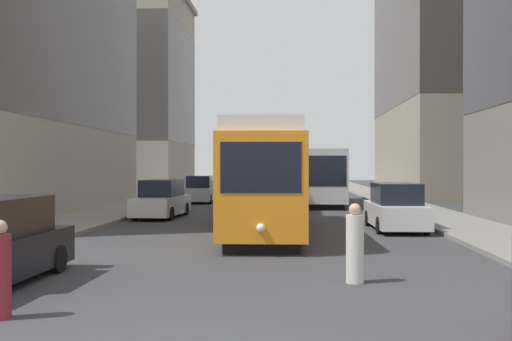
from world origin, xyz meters
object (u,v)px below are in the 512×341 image
object	(u,v)px
streetcar	(265,176)
parked_car_left_mid	(162,200)
pedestrian_crossing_far	(355,246)
pedestrian_on_sidewalk	(0,273)
parked_car_left_near	(200,190)
transit_bus	(322,174)
parked_car_right_far	(396,208)

from	to	relation	value
streetcar	parked_car_left_mid	xyz separation A→B (m)	(-5.27, 5.89, -1.26)
pedestrian_crossing_far	pedestrian_on_sidewalk	bearing A→B (deg)	-152.44
parked_car_left_near	pedestrian_crossing_far	bearing A→B (deg)	-76.98
transit_bus	parked_car_left_near	world-z (taller)	transit_bus
parked_car_left_mid	pedestrian_on_sidewalk	bearing A→B (deg)	-82.20
parked_car_left_mid	pedestrian_on_sidewalk	xyz separation A→B (m)	(1.55, -19.14, -0.10)
parked_car_right_far	parked_car_left_mid	bearing A→B (deg)	-26.64
pedestrian_on_sidewalk	parked_car_left_mid	bearing A→B (deg)	-106.05
parked_car_left_near	pedestrian_on_sidewalk	distance (m)	31.02
pedestrian_on_sidewalk	parked_car_right_far	bearing A→B (deg)	-142.36
pedestrian_crossing_far	pedestrian_on_sidewalk	distance (m)	6.95
parked_car_right_far	pedestrian_on_sidewalk	size ratio (longest dim) A/B	3.04
streetcar	transit_bus	world-z (taller)	streetcar
streetcar	parked_car_left_near	xyz separation A→B (m)	(-5.28, 17.73, -1.26)
parked_car_left_near	pedestrian_crossing_far	size ratio (longest dim) A/B	2.64
parked_car_left_near	parked_car_right_far	world-z (taller)	same
parked_car_left_mid	streetcar	bearing A→B (deg)	-44.99
streetcar	pedestrian_on_sidewalk	world-z (taller)	streetcar
parked_car_left_mid	pedestrian_crossing_far	xyz separation A→B (m)	(7.62, -15.76, -0.06)
streetcar	parked_car_left_near	size ratio (longest dim) A/B	2.92
parked_car_left_mid	pedestrian_on_sidewalk	world-z (taller)	parked_car_left_mid
parked_car_left_mid	parked_car_right_far	size ratio (longest dim) A/B	1.00
parked_car_left_mid	parked_car_right_far	xyz separation A→B (m)	(10.29, -4.97, 0.00)
streetcar	parked_car_right_far	world-z (taller)	streetcar
streetcar	parked_car_left_near	distance (m)	18.54
parked_car_right_far	parked_car_left_near	bearing A→B (deg)	-59.37
streetcar	transit_bus	size ratio (longest dim) A/B	1.06
transit_bus	pedestrian_crossing_far	xyz separation A→B (m)	(-0.60, -26.72, -1.16)
transit_bus	pedestrian_crossing_far	size ratio (longest dim) A/B	7.24
streetcar	parked_car_right_far	size ratio (longest dim) A/B	2.66
parked_car_right_far	pedestrian_crossing_far	size ratio (longest dim) A/B	2.89
parked_car_left_near	pedestrian_crossing_far	distance (m)	28.63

